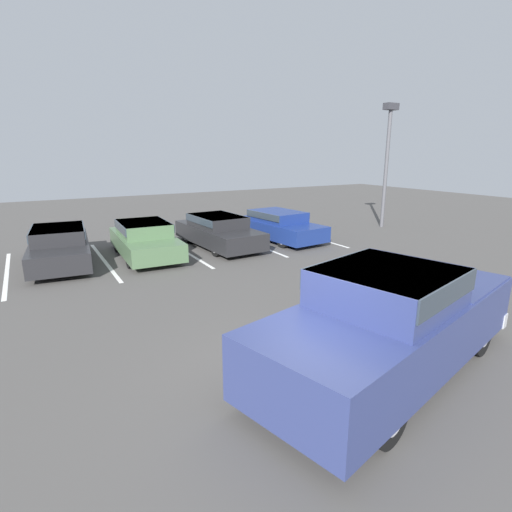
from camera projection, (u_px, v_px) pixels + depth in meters
The scene contains 13 objects.
ground_plane at pixel (326, 377), 6.56m from camera, with size 60.00×60.00×0.00m, color #4C4947.
stall_stripe_a at pixel (7, 273), 12.19m from camera, with size 0.12×5.49×0.01m, color white.
stall_stripe_b at pixel (104, 261), 13.57m from camera, with size 0.12×5.49×0.01m, color white.
stall_stripe_c at pixel (184, 251), 14.94m from camera, with size 0.12×5.49×0.01m, color white.
stall_stripe_d at pixel (250, 242), 16.31m from camera, with size 0.12×5.49×0.01m, color white.
stall_stripe_e at pixel (306, 235), 17.68m from camera, with size 0.12×5.49×0.01m, color white.
pickup_truck at pixel (393, 319), 6.59m from camera, with size 5.94×3.32×1.84m.
parked_sedan_a at pixel (60, 245), 13.00m from camera, with size 2.14×4.58×1.22m.
parked_sedan_b at pixel (145, 238), 13.99m from camera, with size 1.91×4.30×1.23m.
parked_sedan_c at pixel (218, 230), 15.46m from camera, with size 1.98×4.55×1.22m.
parked_sedan_d at pixel (278, 225), 16.69m from camera, with size 2.16×4.46×1.20m.
light_post at pixel (387, 151), 18.82m from camera, with size 0.70×0.36×5.76m.
traffic_cone at pixel (437, 275), 11.26m from camera, with size 0.51×0.51×0.47m.
Camera 1 is at (-3.92, -4.49, 3.59)m, focal length 28.00 mm.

